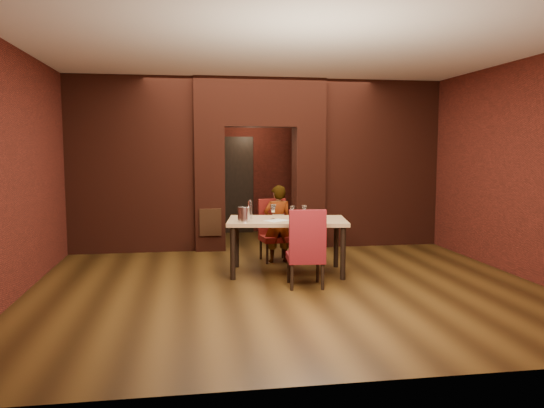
{
  "coord_description": "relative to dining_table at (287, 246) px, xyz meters",
  "views": [
    {
      "loc": [
        -1.33,
        -7.98,
        1.9
      ],
      "look_at": [
        -0.07,
        0.0,
        1.05
      ],
      "focal_mm": 35.0,
      "sensor_mm": 36.0,
      "label": 1
    }
  ],
  "objects": [
    {
      "name": "potted_plant",
      "position": [
        0.56,
        0.86,
        -0.2
      ],
      "size": [
        0.52,
        0.51,
        0.44
      ],
      "primitive_type": "imported",
      "rotation": [
        0.0,
        0.0,
        0.58
      ],
      "color": "#336528",
      "rests_on": "ground"
    },
    {
      "name": "wing_wall_left",
      "position": [
        -2.5,
        2.16,
        1.18
      ],
      "size": [
        2.28,
        0.35,
        3.2
      ],
      "primitive_type": "cube",
      "color": "maroon",
      "rests_on": "ground"
    },
    {
      "name": "rear_door",
      "position": [
        -0.53,
        4.1,
        0.63
      ],
      "size": [
        0.9,
        0.08,
        2.1
      ],
      "primitive_type": "cube",
      "color": "black",
      "rests_on": "ground"
    },
    {
      "name": "pillar_right",
      "position": [
        0.82,
        2.16,
        0.73
      ],
      "size": [
        0.55,
        0.55,
        2.3
      ],
      "primitive_type": "cube",
      "color": "maroon",
      "rests_on": "ground"
    },
    {
      "name": "water_bottle",
      "position": [
        -0.56,
        0.1,
        0.56
      ],
      "size": [
        0.07,
        0.07,
        0.29
      ],
      "primitive_type": "cylinder",
      "color": "silver",
      "rests_on": "dining_table"
    },
    {
      "name": "tasting_sheet",
      "position": [
        -0.19,
        -0.14,
        0.42
      ],
      "size": [
        0.4,
        0.38,
        0.0
      ],
      "primitive_type": "cube",
      "rotation": [
        0.0,
        0.0,
        0.62
      ],
      "color": "silver",
      "rests_on": "dining_table"
    },
    {
      "name": "wine_glass_a",
      "position": [
        -0.21,
        0.03,
        0.53
      ],
      "size": [
        0.09,
        0.09,
        0.22
      ],
      "primitive_type": null,
      "color": "white",
      "rests_on": "dining_table"
    },
    {
      "name": "vent_panel",
      "position": [
        -1.08,
        1.86,
        0.13
      ],
      "size": [
        0.4,
        0.03,
        0.5
      ],
      "primitive_type": "cube",
      "color": "#97522C",
      "rests_on": "ground"
    },
    {
      "name": "pillar_left",
      "position": [
        -1.08,
        2.16,
        0.73
      ],
      "size": [
        0.55,
        0.55,
        2.3
      ],
      "primitive_type": "cube",
      "color": "maroon",
      "rests_on": "ground"
    },
    {
      "name": "wine_bucket",
      "position": [
        -0.68,
        -0.21,
        0.53
      ],
      "size": [
        0.18,
        0.18,
        0.22
      ],
      "primitive_type": "cylinder",
      "color": "silver",
      "rests_on": "dining_table"
    },
    {
      "name": "wall_back",
      "position": [
        -0.13,
        4.16,
        1.18
      ],
      "size": [
        7.0,
        0.04,
        3.2
      ],
      "primitive_type": "cube",
      "color": "maroon",
      "rests_on": "ground"
    },
    {
      "name": "person_seated",
      "position": [
        -0.01,
        0.8,
        0.23
      ],
      "size": [
        0.48,
        0.33,
        1.29
      ],
      "primitive_type": "imported",
      "rotation": [
        0.0,
        0.0,
        3.18
      ],
      "color": "silver",
      "rests_on": "ground"
    },
    {
      "name": "rear_door_frame",
      "position": [
        -0.53,
        4.06,
        0.63
      ],
      "size": [
        1.02,
        0.04,
        2.22
      ],
      "primitive_type": "cube",
      "color": "black",
      "rests_on": "ground"
    },
    {
      "name": "dining_table",
      "position": [
        0.0,
        0.0,
        0.0
      ],
      "size": [
        1.91,
        1.26,
        0.83
      ],
      "primitive_type": "cube",
      "rotation": [
        0.0,
        0.0,
        -0.16
      ],
      "color": "tan",
      "rests_on": "ground"
    },
    {
      "name": "wing_wall_right",
      "position": [
        2.23,
        2.16,
        1.18
      ],
      "size": [
        2.28,
        0.35,
        3.2
      ],
      "primitive_type": "cube",
      "color": "maroon",
      "rests_on": "ground"
    },
    {
      "name": "wall_left",
      "position": [
        -3.63,
        0.16,
        1.18
      ],
      "size": [
        0.04,
        8.0,
        3.2
      ],
      "primitive_type": "cube",
      "color": "maroon",
      "rests_on": "ground"
    },
    {
      "name": "floor",
      "position": [
        -0.13,
        0.16,
        -0.42
      ],
      "size": [
        8.0,
        8.0,
        0.0
      ],
      "primitive_type": "plane",
      "color": "#412A10",
      "rests_on": "ground"
    },
    {
      "name": "wall_front",
      "position": [
        -0.13,
        -3.84,
        1.18
      ],
      "size": [
        7.0,
        0.04,
        3.2
      ],
      "primitive_type": "cube",
      "color": "maroon",
      "rests_on": "ground"
    },
    {
      "name": "lintel",
      "position": [
        -0.13,
        2.16,
        2.33
      ],
      "size": [
        2.45,
        0.55,
        0.9
      ],
      "primitive_type": "cube",
      "color": "maroon",
      "rests_on": "ground"
    },
    {
      "name": "ceiling",
      "position": [
        -0.13,
        0.16,
        2.78
      ],
      "size": [
        7.0,
        8.0,
        0.04
      ],
      "primitive_type": "cube",
      "color": "silver",
      "rests_on": "ground"
    },
    {
      "name": "chair_far",
      "position": [
        -0.04,
        0.89,
        0.1
      ],
      "size": [
        0.53,
        0.53,
        1.04
      ],
      "primitive_type": "cube",
      "rotation": [
        0.0,
        0.0,
        0.13
      ],
      "color": "maroon",
      "rests_on": "ground"
    },
    {
      "name": "wall_right",
      "position": [
        3.37,
        0.16,
        1.18
      ],
      "size": [
        0.04,
        8.0,
        3.2
      ],
      "primitive_type": "cube",
      "color": "maroon",
      "rests_on": "ground"
    },
    {
      "name": "chair_near",
      "position": [
        0.1,
        -0.81,
        0.13
      ],
      "size": [
        0.53,
        0.53,
        1.09
      ],
      "primitive_type": "cube",
      "rotation": [
        0.0,
        0.0,
        3.06
      ],
      "color": "maroon",
      "rests_on": "ground"
    },
    {
      "name": "wine_glass_c",
      "position": [
        0.27,
        0.02,
        0.52
      ],
      "size": [
        0.08,
        0.08,
        0.2
      ],
      "primitive_type": null,
      "color": "white",
      "rests_on": "dining_table"
    },
    {
      "name": "wine_glass_b",
      "position": [
        0.1,
        0.09,
        0.51
      ],
      "size": [
        0.08,
        0.08,
        0.19
      ],
      "primitive_type": null,
      "color": "white",
      "rests_on": "dining_table"
    }
  ]
}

